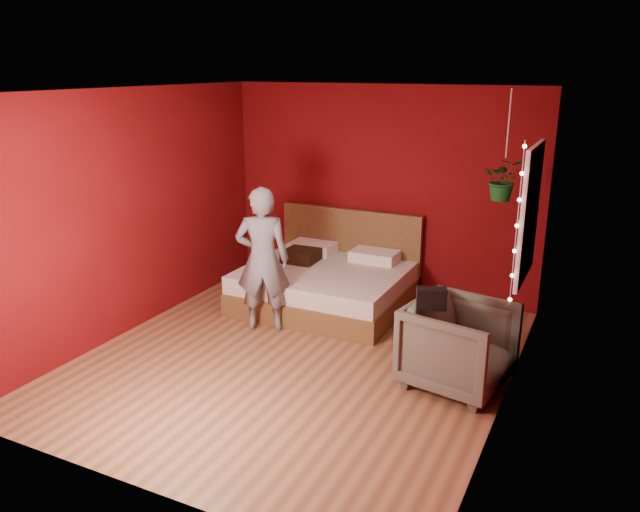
{
  "coord_description": "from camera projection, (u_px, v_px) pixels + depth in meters",
  "views": [
    {
      "loc": [
        2.68,
        -5.0,
        2.82
      ],
      "look_at": [
        0.05,
        0.4,
        0.97
      ],
      "focal_mm": 35.0,
      "sensor_mm": 36.0,
      "label": 1
    }
  ],
  "objects": [
    {
      "name": "person",
      "position": [
        263.0,
        260.0,
        6.73
      ],
      "size": [
        0.69,
        0.59,
        1.6
      ],
      "primitive_type": "imported",
      "rotation": [
        0.0,
        0.0,
        3.56
      ],
      "color": "slate",
      "rests_on": "ground"
    },
    {
      "name": "fairy_lights",
      "position": [
        517.0,
        226.0,
        5.32
      ],
      "size": [
        0.04,
        0.04,
        1.45
      ],
      "color": "silver",
      "rests_on": "room_walls"
    },
    {
      "name": "hanging_plant",
      "position": [
        504.0,
        179.0,
        6.28
      ],
      "size": [
        0.46,
        0.42,
        1.11
      ],
      "color": "silver",
      "rests_on": "room_walls"
    },
    {
      "name": "bed",
      "position": [
        328.0,
        283.0,
        7.6
      ],
      "size": [
        1.91,
        1.62,
        1.05
      ],
      "color": "brown",
      "rests_on": "ground"
    },
    {
      "name": "floor",
      "position": [
        298.0,
        358.0,
        6.25
      ],
      "size": [
        4.5,
        4.5,
        0.0
      ],
      "primitive_type": "plane",
      "color": "#985F3C",
      "rests_on": "ground"
    },
    {
      "name": "window",
      "position": [
        529.0,
        213.0,
        5.76
      ],
      "size": [
        0.05,
        0.97,
        1.27
      ],
      "color": "white",
      "rests_on": "room_walls"
    },
    {
      "name": "room_walls",
      "position": [
        296.0,
        193.0,
        5.76
      ],
      "size": [
        4.04,
        4.54,
        2.62
      ],
      "color": "maroon",
      "rests_on": "ground"
    },
    {
      "name": "handbag",
      "position": [
        431.0,
        298.0,
        5.38
      ],
      "size": [
        0.29,
        0.21,
        0.18
      ],
      "primitive_type": "cube",
      "rotation": [
        0.0,
        0.0,
        0.35
      ],
      "color": "black",
      "rests_on": "armchair"
    },
    {
      "name": "throw_pillow",
      "position": [
        301.0,
        256.0,
        7.73
      ],
      "size": [
        0.42,
        0.42,
        0.14
      ],
      "primitive_type": "cube",
      "rotation": [
        0.0,
        0.0,
        0.04
      ],
      "color": "#331F11",
      "rests_on": "bed"
    },
    {
      "name": "armchair",
      "position": [
        459.0,
        346.0,
        5.61
      ],
      "size": [
        1.01,
        0.99,
        0.8
      ],
      "primitive_type": "imported",
      "rotation": [
        0.0,
        0.0,
        1.39
      ],
      "color": "#5B5747",
      "rests_on": "ground"
    }
  ]
}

